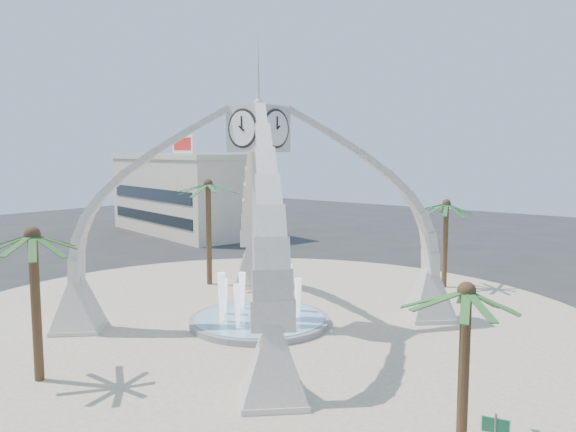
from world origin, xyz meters
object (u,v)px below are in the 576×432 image
Objects in this scene: fountain at (260,320)px; palm_south at (32,237)px; palm_north at (446,205)px; palm_west at (208,186)px; palm_east at (467,293)px; clock_tower at (259,212)px.

fountain is 1.12× the size of palm_south.
palm_west is at bearing -143.89° from palm_north.
fountain is at bearing -106.73° from palm_north.
fountain is at bearing 80.42° from palm_south.
palm_north is at bearing 73.27° from fountain.
palm_east is at bearing -24.63° from palm_west.
palm_west is 1.16× the size of palm_south.
fountain is at bearing 90.00° from clock_tower.
palm_east is 26.08m from palm_west.
fountain is at bearing -27.55° from palm_west.
clock_tower is at bearing 80.42° from palm_south.
fountain is 16.72m from palm_north.
palm_east is (14.26, -5.94, 5.01)m from fountain.
clock_tower is 15.49m from palm_east.
palm_south reaches higher than palm_north.
clock_tower reaches higher than fountain.
clock_tower is 2.95× the size of palm_east.
palm_west is at bearing 155.37° from palm_east.
palm_east is at bearing 20.11° from palm_south.
fountain is 13.47m from palm_south.
palm_west is (-9.38, 4.89, 0.89)m from clock_tower.
palm_north is at bearing 114.91° from palm_east.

